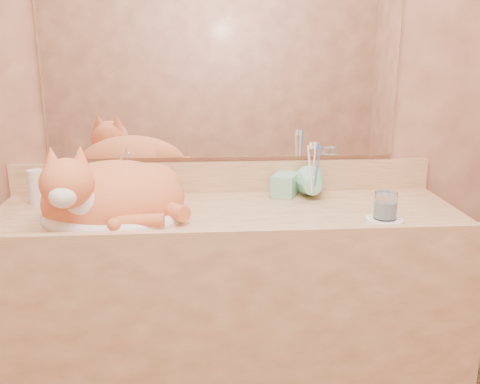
{
  "coord_description": "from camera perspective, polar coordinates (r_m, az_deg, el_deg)",
  "views": [
    {
      "loc": [
        -0.08,
        -1.0,
        1.41
      ],
      "look_at": [
        0.04,
        0.7,
        0.93
      ],
      "focal_mm": 40.0,
      "sensor_mm": 36.0,
      "label": 1
    }
  ],
  "objects": [
    {
      "name": "wall_back",
      "position": [
        2.01,
        -1.87,
        11.16
      ],
      "size": [
        2.4,
        0.02,
        2.5
      ],
      "primitive_type": "cube",
      "color": "brown",
      "rests_on": "ground"
    },
    {
      "name": "vanity_counter",
      "position": [
        1.99,
        -1.32,
        -13.94
      ],
      "size": [
        1.6,
        0.55,
        0.85
      ],
      "primitive_type": null,
      "color": "#9E6F47",
      "rests_on": "floor"
    },
    {
      "name": "mirror",
      "position": [
        1.99,
        -1.89,
        15.15
      ],
      "size": [
        1.3,
        0.02,
        0.8
      ],
      "primitive_type": "cube",
      "color": "white",
      "rests_on": "wall_back"
    },
    {
      "name": "sink_basin",
      "position": [
        1.8,
        -13.28,
        -0.39
      ],
      "size": [
        0.52,
        0.45,
        0.15
      ],
      "primitive_type": null,
      "rotation": [
        0.0,
        0.0,
        0.14
      ],
      "color": "white",
      "rests_on": "vanity_counter"
    },
    {
      "name": "faucet",
      "position": [
        1.97,
        -12.5,
        1.17
      ],
      "size": [
        0.06,
        0.11,
        0.15
      ],
      "primitive_type": null,
      "rotation": [
        0.0,
        0.0,
        -0.22
      ],
      "color": "white",
      "rests_on": "vanity_counter"
    },
    {
      "name": "cat",
      "position": [
        1.8,
        -13.82,
        -0.06
      ],
      "size": [
        0.53,
        0.46,
        0.26
      ],
      "primitive_type": null,
      "rotation": [
        0.0,
        0.0,
        0.17
      ],
      "color": "#CB5C2F",
      "rests_on": "sink_basin"
    },
    {
      "name": "soap_dispenser",
      "position": [
        1.95,
        4.41,
        1.8
      ],
      "size": [
        0.11,
        0.11,
        0.18
      ],
      "primitive_type": "imported",
      "rotation": [
        0.0,
        0.0,
        -0.42
      ],
      "color": "#7ECAA4",
      "rests_on": "vanity_counter"
    },
    {
      "name": "toothbrush_cup",
      "position": [
        1.94,
        7.8,
        0.44
      ],
      "size": [
        0.12,
        0.12,
        0.1
      ],
      "primitive_type": "imported",
      "rotation": [
        0.0,
        0.0,
        -0.04
      ],
      "color": "#7ECAA4",
      "rests_on": "vanity_counter"
    },
    {
      "name": "toothbrushes",
      "position": [
        1.92,
        7.88,
        2.69
      ],
      "size": [
        0.04,
        0.04,
        0.22
      ],
      "primitive_type": null,
      "color": "white",
      "rests_on": "toothbrush_cup"
    },
    {
      "name": "saucer",
      "position": [
        1.79,
        15.16,
        -2.89
      ],
      "size": [
        0.12,
        0.12,
        0.01
      ],
      "primitive_type": "cylinder",
      "color": "white",
      "rests_on": "vanity_counter"
    },
    {
      "name": "water_glass",
      "position": [
        1.77,
        15.27,
        -1.41
      ],
      "size": [
        0.07,
        0.07,
        0.09
      ],
      "primitive_type": "cylinder",
      "color": "silver",
      "rests_on": "saucer"
    },
    {
      "name": "lotion_bottle",
      "position": [
        2.03,
        -20.92,
        0.49
      ],
      "size": [
        0.05,
        0.05,
        0.12
      ],
      "primitive_type": "cylinder",
      "color": "white",
      "rests_on": "vanity_counter"
    }
  ]
}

